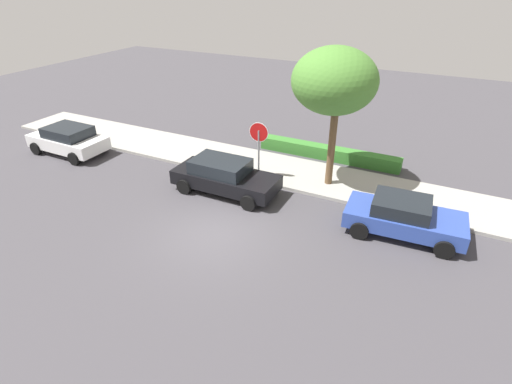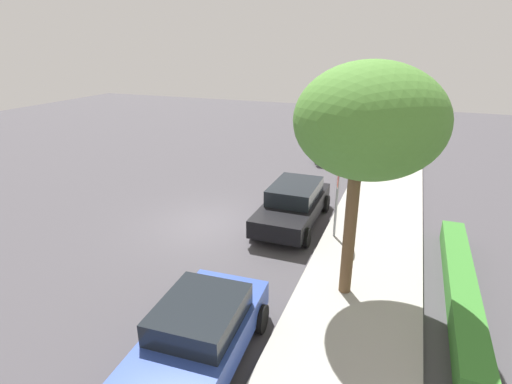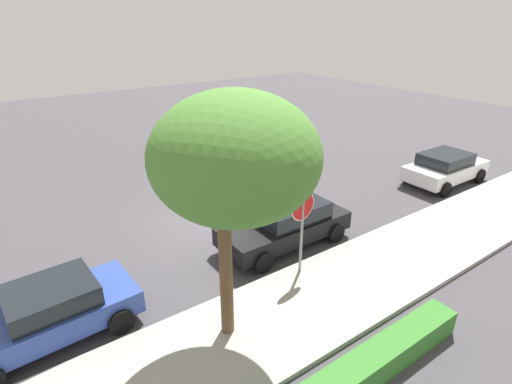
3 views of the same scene
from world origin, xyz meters
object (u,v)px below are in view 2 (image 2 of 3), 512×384
object	(u,v)px
parked_car_black	(293,204)
parked_car_white	(340,145)
parked_car_blue	(198,335)
street_tree_near_corner	(369,122)
stop_sign	(338,187)

from	to	relation	value
parked_car_black	parked_car_white	bearing A→B (deg)	-179.98
parked_car_black	parked_car_white	xyz separation A→B (m)	(-9.15, -0.00, 0.00)
parked_car_blue	street_tree_near_corner	distance (m)	5.78
parked_car_black	street_tree_near_corner	size ratio (longest dim) A/B	0.77
stop_sign	parked_car_white	world-z (taller)	stop_sign
parked_car_white	street_tree_near_corner	world-z (taller)	street_tree_near_corner
parked_car_blue	parked_car_white	distance (m)	16.33
parked_car_white	street_tree_near_corner	xyz separation A→B (m)	(12.71, 2.66, 3.71)
parked_car_white	street_tree_near_corner	size ratio (longest dim) A/B	0.70
parked_car_black	parked_car_blue	bearing A→B (deg)	1.13
parked_car_blue	stop_sign	bearing A→B (deg)	166.82
stop_sign	street_tree_near_corner	world-z (taller)	street_tree_near_corner
parked_car_blue	parked_car_white	world-z (taller)	parked_car_white
parked_car_white	stop_sign	bearing A→B (deg)	9.36
parked_car_blue	street_tree_near_corner	bearing A→B (deg)	145.17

